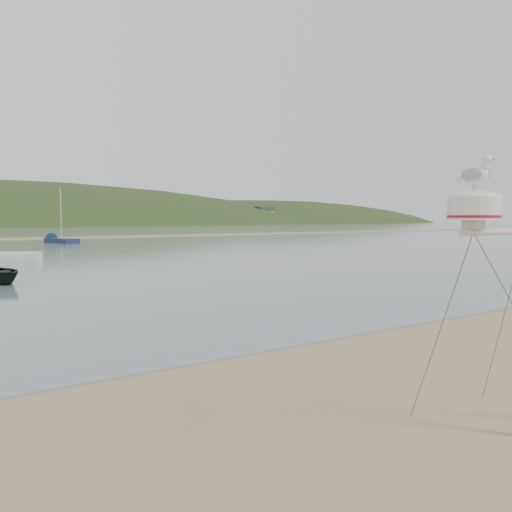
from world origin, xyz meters
TOP-DOWN VIEW (x-y plane):
  - ground at (0.00, 0.00)m, footprint 560.00×560.00m
  - sailboat_blue_far at (14.60, 56.90)m, footprint 2.84×6.78m

SIDE VIEW (x-z plane):
  - ground at x=0.00m, z-range 0.00..0.00m
  - sailboat_blue_far at x=14.60m, z-range -2.98..3.59m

